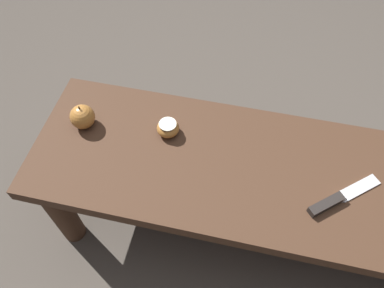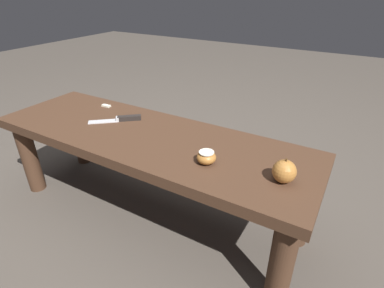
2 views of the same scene
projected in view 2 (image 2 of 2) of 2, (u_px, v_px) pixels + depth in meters
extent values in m
plane|color=#4C443D|center=(153.00, 211.00, 1.35)|extent=(8.00, 8.00, 0.00)
cube|color=#472D1E|center=(147.00, 139.00, 1.17)|extent=(1.32, 0.42, 0.04)
cylinder|color=#472D1E|center=(30.00, 158.00, 1.42)|extent=(0.07, 0.07, 0.35)
cylinder|color=#472D1E|center=(281.00, 264.00, 0.89)|extent=(0.07, 0.07, 0.35)
cylinder|color=#472D1E|center=(80.00, 134.00, 1.64)|extent=(0.07, 0.07, 0.35)
cylinder|color=#472D1E|center=(304.00, 206.00, 1.11)|extent=(0.07, 0.07, 0.35)
cube|color=silver|center=(103.00, 121.00, 1.26)|extent=(0.11, 0.10, 0.00)
cube|color=silver|center=(118.00, 119.00, 1.27)|extent=(0.03, 0.03, 0.02)
cube|color=#282321|center=(129.00, 118.00, 1.28)|extent=(0.09, 0.08, 0.02)
sphere|color=#B27233|center=(284.00, 171.00, 0.87)|extent=(0.07, 0.07, 0.07)
cylinder|color=#4C3319|center=(286.00, 160.00, 0.86)|extent=(0.00, 0.00, 0.01)
ellipsoid|color=#B27233|center=(206.00, 157.00, 0.97)|extent=(0.06, 0.06, 0.04)
cylinder|color=white|center=(207.00, 152.00, 0.96)|extent=(0.05, 0.05, 0.00)
cube|color=white|center=(106.00, 106.00, 1.42)|extent=(0.04, 0.02, 0.01)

